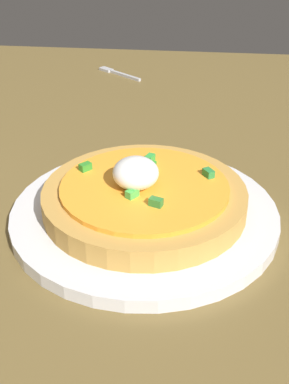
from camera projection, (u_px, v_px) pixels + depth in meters
The scene contains 4 objects.
dining_table at pixel (86, 201), 58.89cm from camera, with size 126.12×77.34×2.45cm, color brown.
plate at pixel (145, 214), 53.13cm from camera, with size 28.36×28.36×1.41cm, color silver.
pizza at pixel (144, 196), 51.96cm from camera, with size 21.42×21.42×6.07cm.
fork at pixel (116, 73), 96.86cm from camera, with size 7.44×9.20×0.50cm.
Camera 1 is at (-48.79, -12.78, 32.45)cm, focal length 46.37 mm.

